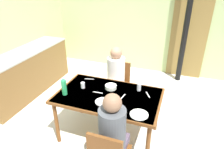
# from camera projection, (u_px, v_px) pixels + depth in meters

# --- Properties ---
(ground_plane) EXTENTS (6.57, 6.57, 0.00)m
(ground_plane) POSITION_uv_depth(u_px,v_px,m) (96.00, 126.00, 3.38)
(ground_plane) COLOR silver
(wall_back) EXTENTS (4.44, 0.10, 2.58)m
(wall_back) POSITION_uv_depth(u_px,v_px,m) (136.00, 19.00, 4.91)
(wall_back) COLOR #AEC682
(wall_back) RESTS_ON ground_plane
(wall_left) EXTENTS (0.10, 3.79, 2.58)m
(wall_left) POSITION_uv_depth(u_px,v_px,m) (8.00, 30.00, 3.96)
(wall_left) COLOR #ADC581
(wall_left) RESTS_ON ground_plane
(door_wooden) EXTENTS (0.80, 0.05, 2.00)m
(door_wooden) POSITION_uv_depth(u_px,v_px,m) (189.00, 36.00, 4.60)
(door_wooden) COLOR olive
(door_wooden) RESTS_ON ground_plane
(stove_pipe_column) EXTENTS (0.12, 0.12, 2.58)m
(stove_pipe_column) POSITION_uv_depth(u_px,v_px,m) (186.00, 26.00, 4.27)
(stove_pipe_column) COLOR black
(stove_pipe_column) RESTS_ON ground_plane
(kitchen_counter) EXTENTS (0.61, 2.16, 0.91)m
(kitchen_counter) POSITION_uv_depth(u_px,v_px,m) (27.00, 72.00, 4.18)
(kitchen_counter) COLOR brown
(kitchen_counter) RESTS_ON ground_plane
(dining_table) EXTENTS (1.47, 0.89, 0.75)m
(dining_table) POSITION_uv_depth(u_px,v_px,m) (108.00, 99.00, 2.89)
(dining_table) COLOR brown
(dining_table) RESTS_ON ground_plane
(chair_far_diner) EXTENTS (0.40, 0.40, 0.87)m
(chair_far_diner) POSITION_uv_depth(u_px,v_px,m) (118.00, 83.00, 3.68)
(chair_far_diner) COLOR brown
(chair_far_diner) RESTS_ON ground_plane
(person_near_diner) EXTENTS (0.30, 0.37, 0.77)m
(person_near_diner) POSITION_uv_depth(u_px,v_px,m) (113.00, 128.00, 2.20)
(person_near_diner) COLOR #55495E
(person_near_diner) RESTS_ON ground_plane
(person_far_diner) EXTENTS (0.30, 0.37, 0.77)m
(person_far_diner) POSITION_uv_depth(u_px,v_px,m) (116.00, 72.00, 3.44)
(person_far_diner) COLOR silver
(person_far_diner) RESTS_ON ground_plane
(water_bottle_green_near) EXTENTS (0.07, 0.07, 0.26)m
(water_bottle_green_near) POSITION_uv_depth(u_px,v_px,m) (64.00, 87.00, 2.82)
(water_bottle_green_near) COLOR #27A25A
(water_bottle_green_near) RESTS_ON dining_table
(serving_bowl_center) EXTENTS (0.17, 0.17, 0.05)m
(serving_bowl_center) POSITION_uv_depth(u_px,v_px,m) (111.00, 87.00, 3.00)
(serving_bowl_center) COLOR silver
(serving_bowl_center) RESTS_ON dining_table
(dinner_plate_near_left) EXTENTS (0.20, 0.20, 0.01)m
(dinner_plate_near_left) POSITION_uv_depth(u_px,v_px,m) (103.00, 102.00, 2.69)
(dinner_plate_near_left) COLOR white
(dinner_plate_near_left) RESTS_ON dining_table
(dinner_plate_near_right) EXTENTS (0.23, 0.23, 0.01)m
(dinner_plate_near_right) POSITION_uv_depth(u_px,v_px,m) (139.00, 115.00, 2.45)
(dinner_plate_near_right) COLOR white
(dinner_plate_near_right) RESTS_ON dining_table
(drinking_glass_by_near_diner) EXTENTS (0.06, 0.06, 0.09)m
(drinking_glass_by_near_diner) POSITION_uv_depth(u_px,v_px,m) (83.00, 85.00, 3.01)
(drinking_glass_by_near_diner) COLOR silver
(drinking_glass_by_near_diner) RESTS_ON dining_table
(drinking_glass_by_far_diner) EXTENTS (0.06, 0.06, 0.11)m
(drinking_glass_by_far_diner) POSITION_uv_depth(u_px,v_px,m) (139.00, 87.00, 2.94)
(drinking_glass_by_far_diner) COLOR silver
(drinking_glass_by_far_diner) RESTS_ON dining_table
(cutlery_knife_near) EXTENTS (0.15, 0.02, 0.00)m
(cutlery_knife_near) POSITION_uv_depth(u_px,v_px,m) (98.00, 92.00, 2.91)
(cutlery_knife_near) COLOR silver
(cutlery_knife_near) RESTS_ON dining_table
(cutlery_fork_near) EXTENTS (0.04, 0.15, 0.00)m
(cutlery_fork_near) POSITION_uv_depth(u_px,v_px,m) (123.00, 97.00, 2.81)
(cutlery_fork_near) COLOR silver
(cutlery_fork_near) RESTS_ON dining_table
(cutlery_knife_far) EXTENTS (0.09, 0.14, 0.00)m
(cutlery_knife_far) POSITION_uv_depth(u_px,v_px,m) (148.00, 95.00, 2.86)
(cutlery_knife_far) COLOR silver
(cutlery_knife_far) RESTS_ON dining_table
(cutlery_fork_far) EXTENTS (0.15, 0.05, 0.00)m
(cutlery_fork_far) POSITION_uv_depth(u_px,v_px,m) (89.00, 79.00, 3.28)
(cutlery_fork_far) COLOR silver
(cutlery_fork_far) RESTS_ON dining_table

